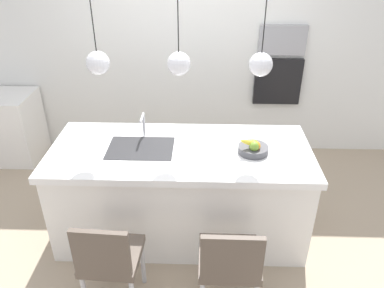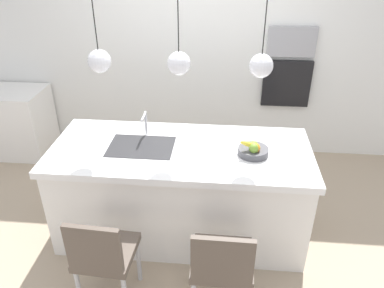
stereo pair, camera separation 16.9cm
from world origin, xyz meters
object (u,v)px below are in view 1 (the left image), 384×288
Objects in this scene: oven at (277,81)px; chair_near at (109,258)px; chair_middle at (230,261)px; fruit_bowl at (253,148)px; microwave at (282,40)px.

oven is 2.93m from chair_near.
chair_middle is (-0.69, -2.45, -0.44)m from oven.
microwave is (0.47, 1.63, 0.49)m from fruit_bowl.
fruit_bowl is 0.29× the size of chair_near.
oven is 0.64× the size of chair_near.
chair_near is at bearing -122.18° from oven.
chair_middle is at bearing -0.07° from chair_near.
fruit_bowl is at bearing 37.37° from chair_near.
oven reaches higher than chair_near.
chair_near is 0.85m from chair_middle.
oven is (0.00, 0.00, -0.50)m from microwave.
oven is 2.58m from chair_middle.
oven is at bearing 57.82° from chair_near.
chair_near is at bearing 179.93° from chair_middle.
microwave is 2.71m from chair_middle.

